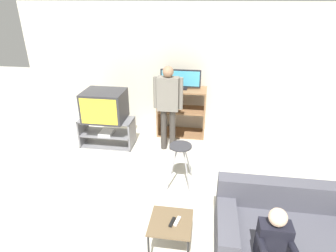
# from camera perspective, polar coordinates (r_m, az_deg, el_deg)

# --- Properties ---
(wall_back) EXTENTS (6.40, 0.06, 2.60)m
(wall_back) POSITION_cam_1_polar(r_m,az_deg,el_deg) (5.92, 1.03, 11.39)
(wall_back) COLOR silver
(wall_back) RESTS_ON ground_plane
(tv_stand) EXTENTS (1.03, 0.46, 0.55)m
(tv_stand) POSITION_cam_1_polar(r_m,az_deg,el_deg) (5.60, -12.22, -1.23)
(tv_stand) COLOR slate
(tv_stand) RESTS_ON ground_plane
(television_main) EXTENTS (0.75, 0.63, 0.56)m
(television_main) POSITION_cam_1_polar(r_m,az_deg,el_deg) (5.37, -12.75, 4.06)
(television_main) COLOR #2D2D33
(television_main) RESTS_ON tv_stand
(media_shelf) EXTENTS (0.98, 0.50, 0.99)m
(media_shelf) POSITION_cam_1_polar(r_m,az_deg,el_deg) (5.83, 2.76, 2.98)
(media_shelf) COLOR #8E6642
(media_shelf) RESTS_ON ground_plane
(television_flat) EXTENTS (0.80, 0.20, 0.39)m
(television_flat) POSITION_cam_1_polar(r_m,az_deg,el_deg) (5.63, 2.56, 9.36)
(television_flat) COLOR black
(television_flat) RESTS_ON media_shelf
(folding_stool) EXTENTS (0.38, 0.45, 0.67)m
(folding_stool) POSITION_cam_1_polar(r_m,az_deg,el_deg) (4.25, 2.54, -5.55)
(folding_stool) COLOR #99999E
(folding_stool) RESTS_ON ground_plane
(snack_table) EXTENTS (0.47, 0.47, 0.44)m
(snack_table) POSITION_cam_1_polar(r_m,az_deg,el_deg) (3.30, 0.57, -19.51)
(snack_table) COLOR brown
(snack_table) RESTS_ON ground_plane
(remote_control_black) EXTENTS (0.07, 0.15, 0.02)m
(remote_control_black) POSITION_cam_1_polar(r_m,az_deg,el_deg) (3.24, 0.86, -18.93)
(remote_control_black) COLOR black
(remote_control_black) RESTS_ON snack_table
(remote_control_white) EXTENTS (0.07, 0.15, 0.02)m
(remote_control_white) POSITION_cam_1_polar(r_m,az_deg,el_deg) (3.26, 1.89, -18.75)
(remote_control_white) COLOR silver
(remote_control_white) RESTS_ON snack_table
(couch) EXTENTS (1.62, 0.94, 0.74)m
(couch) POSITION_cam_1_polar(r_m,az_deg,el_deg) (3.65, 23.23, -19.54)
(couch) COLOR #4C4C56
(couch) RESTS_ON ground_plane
(person_standing_adult) EXTENTS (0.53, 0.20, 1.61)m
(person_standing_adult) POSITION_cam_1_polar(r_m,az_deg,el_deg) (5.05, 0.01, 5.09)
(person_standing_adult) COLOR #3D3833
(person_standing_adult) RESTS_ON ground_plane
(person_seated_child) EXTENTS (0.33, 0.43, 0.97)m
(person_seated_child) POSITION_cam_1_polar(r_m,az_deg,el_deg) (3.00, 20.74, -22.42)
(person_seated_child) COLOR #2D2D38
(person_seated_child) RESTS_ON ground_plane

